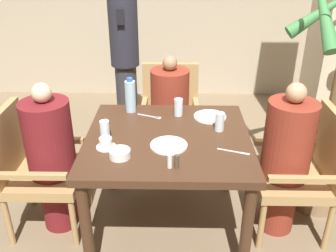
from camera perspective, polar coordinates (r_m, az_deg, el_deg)
name	(u,v)px	position (r m, az deg, el deg)	size (l,w,h in m)	color
ground_plane	(168,224)	(2.86, -0.02, -14.67)	(16.00, 16.00, 0.00)	#7A664C
dining_table	(168,149)	(2.48, -0.03, -3.58)	(1.07, 1.01, 0.74)	#422819
chair_left_side	(33,166)	(2.74, -19.87, -5.72)	(0.51, 0.50, 0.90)	#A88451
diner_in_left_chair	(52,158)	(2.65, -17.27, -4.62)	(0.32, 0.32, 1.10)	maroon
chair_far_side	(170,112)	(3.34, 0.31, 2.10)	(0.50, 0.51, 0.90)	#A88451
diner_in_far_chair	(170,114)	(3.20, 0.27, 1.81)	(0.32, 0.32, 1.06)	maroon
chair_right_side	(304,169)	(2.70, 20.08, -6.17)	(0.51, 0.50, 0.90)	#A88451
diner_in_right_chair	(285,159)	(2.62, 17.44, -4.86)	(0.32, 0.32, 1.11)	maroon
standing_host	(125,54)	(3.74, -6.61, 10.90)	(0.28, 0.31, 1.64)	#2D2D33
potted_palm	(326,132)	(2.97, 22.94, -0.84)	(0.63, 0.67, 1.88)	#896B4C
plate_main_left	(210,117)	(2.71, 6.41, 1.43)	(0.23, 0.23, 0.01)	white
plate_main_right	(169,145)	(2.32, 0.12, -2.95)	(0.23, 0.23, 0.01)	white
teacup_with_saucer	(106,143)	(2.33, -9.45, -2.64)	(0.12, 0.12, 0.07)	white
bowl_small	(120,154)	(2.22, -7.36, -4.18)	(0.13, 0.13, 0.05)	white
water_bottle	(130,96)	(2.76, -5.75, 4.58)	(0.08, 0.08, 0.26)	#A3C6DB
glass_tall_near	(105,130)	(2.41, -9.60, -0.61)	(0.06, 0.06, 0.13)	silver
glass_tall_mid	(178,107)	(2.70, 1.60, 2.88)	(0.06, 0.06, 0.13)	silver
glass_tall_far	(220,122)	(2.51, 7.87, 0.65)	(0.06, 0.06, 0.13)	silver
salt_shaker	(170,161)	(2.10, 0.27, -5.36)	(0.03, 0.03, 0.08)	white
pepper_shaker	(177,161)	(2.10, 1.34, -5.42)	(0.03, 0.03, 0.08)	#4C3D2D
fork_beside_plate	(152,117)	(2.70, -2.50, 1.45)	(0.18, 0.08, 0.00)	silver
knife_beside_plate	(235,152)	(2.29, 10.19, -3.89)	(0.19, 0.08, 0.00)	silver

